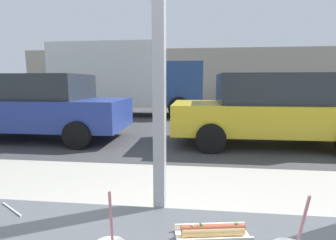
# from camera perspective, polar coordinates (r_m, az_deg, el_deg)

# --- Properties ---
(ground_plane) EXTENTS (60.00, 60.00, 0.00)m
(ground_plane) POSITION_cam_1_polar(r_m,az_deg,el_deg) (9.14, 5.18, -0.88)
(ground_plane) COLOR #424244
(sidewalk_strip) EXTENTS (16.00, 2.80, 0.12)m
(sidewalk_strip) POSITION_cam_1_polar(r_m,az_deg,el_deg) (2.99, 2.62, -20.23)
(sidewalk_strip) COLOR #B2ADA3
(sidewalk_strip) RESTS_ON ground
(window_wall) EXTENTS (2.99, 0.20, 2.90)m
(window_wall) POSITION_cam_1_polar(r_m,az_deg,el_deg) (1.15, -2.06, 25.56)
(window_wall) COLOR #423D38
(window_wall) RESTS_ON ground
(building_facade_far) EXTENTS (28.00, 1.20, 4.11)m
(building_facade_far) POSITION_cam_1_polar(r_m,az_deg,el_deg) (20.58, 5.90, 10.10)
(building_facade_far) COLOR #A89E8E
(building_facade_far) RESTS_ON ground
(hotdog_tray_near) EXTENTS (0.28, 0.14, 0.05)m
(hotdog_tray_near) POSITION_cam_1_polar(r_m,az_deg,el_deg) (1.01, 10.15, -23.75)
(hotdog_tray_near) COLOR silver
(hotdog_tray_near) RESTS_ON window_counter
(loose_straw) EXTENTS (0.17, 0.10, 0.01)m
(loose_straw) POSITION_cam_1_polar(r_m,az_deg,el_deg) (1.38, -32.06, -16.80)
(loose_straw) COLOR white
(loose_straw) RESTS_ON window_counter
(parked_car_blue) EXTENTS (4.32, 1.99, 1.70)m
(parked_car_blue) POSITION_cam_1_polar(r_m,az_deg,el_deg) (7.35, -26.48, 2.76)
(parked_car_blue) COLOR #283D93
(parked_car_blue) RESTS_ON ground
(parked_car_yellow) EXTENTS (4.54, 1.99, 1.70)m
(parked_car_yellow) POSITION_cam_1_polar(r_m,az_deg,el_deg) (6.42, 21.94, 2.28)
(parked_car_yellow) COLOR gold
(parked_car_yellow) RESTS_ON ground
(box_truck) EXTENTS (6.62, 2.44, 3.18)m
(box_truck) POSITION_cam_1_polar(r_m,az_deg,el_deg) (11.74, -9.81, 9.47)
(box_truck) COLOR silver
(box_truck) RESTS_ON ground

